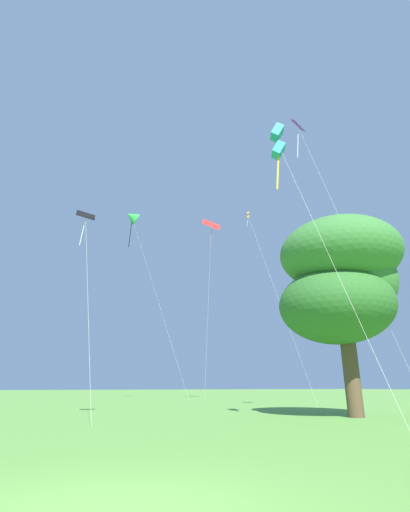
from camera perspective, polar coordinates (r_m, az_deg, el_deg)
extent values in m
cube|color=teal|center=(21.38, 10.58, 17.41)|extent=(0.96, 0.95, 0.80)
cube|color=teal|center=(20.78, 10.76, 15.04)|extent=(0.96, 0.95, 0.80)
cylinder|color=#3F382D|center=(21.08, 10.67, 16.24)|extent=(0.05, 0.05, 1.52)
cylinder|color=yellow|center=(19.99, 10.68, 12.25)|extent=(0.44, 0.23, 2.23)
cylinder|color=silver|center=(15.57, 17.16, 1.56)|extent=(1.05, 6.16, 13.28)
cube|color=red|center=(52.93, 0.93, 4.66)|extent=(3.03, 1.61, 2.07)
cylinder|color=#3F382D|center=(52.93, 0.93, 4.66)|extent=(1.64, 1.06, 0.98)
cylinder|color=red|center=(52.15, 0.94, 2.49)|extent=(0.16, 0.20, 2.68)
cylinder|color=silver|center=(46.70, 0.49, -6.74)|extent=(3.32, 4.88, 22.27)
cube|color=orange|center=(47.55, 6.32, 6.27)|extent=(0.43, 0.42, 0.38)
cube|color=orange|center=(47.35, 6.34, 5.73)|extent=(0.43, 0.42, 0.38)
cylinder|color=#3F382D|center=(47.45, 6.33, 6.00)|extent=(0.02, 0.02, 0.71)
cylinder|color=silver|center=(47.14, 6.29, 5.04)|extent=(0.13, 0.20, 1.06)
cylinder|color=silver|center=(38.95, 10.27, -4.88)|extent=(1.71, 11.61, 21.13)
cone|color=green|center=(54.77, -10.69, 5.70)|extent=(2.34, 1.98, 2.36)
cylinder|color=black|center=(53.83, -10.96, 3.16)|extent=(0.30, 0.32, 3.67)
cylinder|color=silver|center=(46.08, -7.26, -5.58)|extent=(4.01, 11.77, 23.61)
cube|color=black|center=(22.75, -17.15, 5.78)|extent=(1.11, 0.57, 0.71)
cylinder|color=#3F382D|center=(22.75, -17.15, 5.78)|extent=(0.91, 0.16, 0.21)
cylinder|color=silver|center=(22.44, -17.61, 3.25)|extent=(0.20, 0.26, 1.42)
cylinder|color=silver|center=(19.07, -16.85, -6.47)|extent=(0.53, 4.44, 10.50)
cube|color=purple|center=(31.49, 13.49, 18.23)|extent=(1.38, 0.96, 1.24)
cylinder|color=#3F382D|center=(31.49, 13.49, 18.23)|extent=(1.02, 0.26, 0.68)
cylinder|color=silver|center=(30.67, 13.51, 15.77)|extent=(0.12, 0.35, 2.22)
cylinder|color=silver|center=(24.98, 20.42, 2.53)|extent=(0.92, 6.19, 20.03)
cylinder|color=brown|center=(22.55, 20.20, -11.05)|extent=(0.81, 0.81, 8.07)
ellipsoid|color=#2D6628|center=(22.43, 18.74, -6.97)|extent=(6.13, 6.13, 4.11)
ellipsoid|color=#387533|center=(23.50, 20.40, -3.64)|extent=(5.19, 5.19, 4.47)
ellipsoid|color=#387533|center=(23.09, 19.18, 0.25)|extent=(6.61, 6.61, 3.99)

